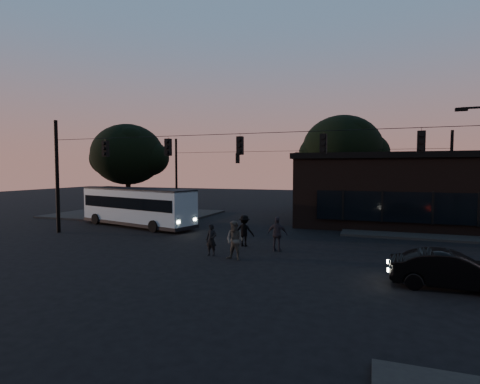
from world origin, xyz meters
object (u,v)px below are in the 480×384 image
(building, at_px, (402,189))
(pedestrian_a, at_px, (211,240))
(bus, at_px, (137,205))
(car, at_px, (451,270))
(pedestrian_d, at_px, (244,231))
(pedestrian_c, at_px, (277,234))
(pedestrian_b, at_px, (235,240))

(building, height_order, pedestrian_a, building)
(bus, bearing_deg, car, -9.03)
(pedestrian_d, bearing_deg, pedestrian_c, 163.51)
(bus, bearing_deg, pedestrian_a, -21.58)
(pedestrian_a, height_order, pedestrian_d, pedestrian_d)
(building, distance_m, pedestrian_a, 17.60)
(pedestrian_a, bearing_deg, bus, 147.28)
(car, bearing_deg, pedestrian_a, 80.73)
(bus, height_order, pedestrian_a, bus)
(pedestrian_b, distance_m, pedestrian_c, 2.84)
(pedestrian_a, relative_size, pedestrian_b, 0.85)
(building, bearing_deg, bus, -156.97)
(pedestrian_d, bearing_deg, pedestrian_a, 74.77)
(pedestrian_a, xyz_separation_m, pedestrian_b, (1.39, -0.42, 0.14))
(car, distance_m, pedestrian_a, 10.29)
(pedestrian_c, bearing_deg, bus, -19.94)
(pedestrian_c, bearing_deg, pedestrian_a, 37.38)
(pedestrian_a, relative_size, pedestrian_d, 0.91)
(car, bearing_deg, pedestrian_c, 63.09)
(building, height_order, pedestrian_d, building)
(pedestrian_b, bearing_deg, pedestrian_d, 109.19)
(pedestrian_a, bearing_deg, pedestrian_d, 77.48)
(bus, relative_size, pedestrian_d, 6.01)
(pedestrian_a, bearing_deg, car, -6.36)
(bus, distance_m, pedestrian_a, 11.34)
(building, relative_size, pedestrian_b, 8.38)
(pedestrian_b, distance_m, pedestrian_d, 3.16)
(pedestrian_a, height_order, pedestrian_b, pedestrian_b)
(pedestrian_b, bearing_deg, pedestrian_c, 67.83)
(building, bearing_deg, car, -87.94)
(bus, xyz_separation_m, pedestrian_a, (9.07, -6.76, -0.81))
(building, xyz_separation_m, pedestrian_d, (-8.74, -11.99, -1.85))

